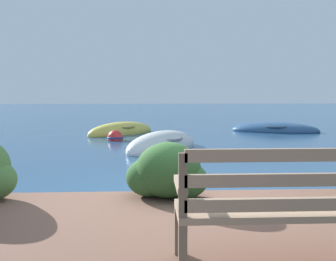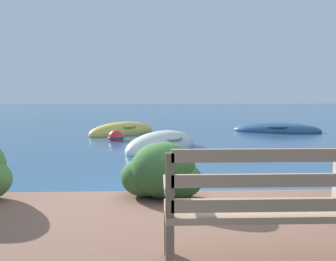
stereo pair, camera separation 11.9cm
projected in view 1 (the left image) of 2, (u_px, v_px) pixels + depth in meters
ground_plane at (185, 207)px, 4.98m from camera, size 80.00×80.00×0.00m
park_bench at (281, 204)px, 2.76m from camera, size 1.56×0.48×0.93m
hedge_clump_left at (167, 173)px, 4.63m from camera, size 1.02×0.73×0.69m
rowboat_nearest at (163, 147)px, 9.85m from camera, size 2.46×2.67×0.86m
rowboat_mid at (121, 132)px, 13.46m from camera, size 2.72×2.71×0.74m
rowboat_far at (275, 130)px, 14.16m from camera, size 3.45×2.14×0.62m
mooring_buoy at (115, 138)px, 11.70m from camera, size 0.52×0.52×0.47m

